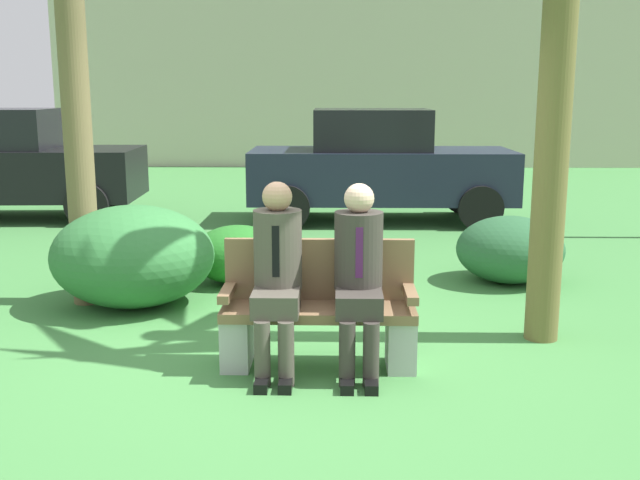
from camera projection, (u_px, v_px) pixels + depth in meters
name	position (u px, v px, depth m)	size (l,w,h in m)	color
ground_plane	(277.00, 356.00, 5.56)	(80.00, 80.00, 0.00)	#40803F
park_bench	(319.00, 311.00, 5.33)	(1.37, 0.44, 0.90)	brown
seated_man_left	(277.00, 268.00, 5.16)	(0.34, 0.72, 1.34)	#4C473D
seated_man_right	(359.00, 269.00, 5.14)	(0.34, 0.72, 1.33)	#38332D
shrub_near_bench	(510.00, 249.00, 7.66)	(1.10, 1.01, 0.69)	#285B34
shrub_mid_lawn	(133.00, 256.00, 6.81)	(1.49, 1.36, 0.93)	#307137
shrub_far_lawn	(238.00, 254.00, 7.65)	(0.95, 0.88, 0.60)	#256D23
parked_car_near	(7.00, 164.00, 11.38)	(3.97, 1.86, 1.68)	black
parked_car_far	(379.00, 166.00, 11.16)	(3.91, 1.73, 1.68)	#1E2338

